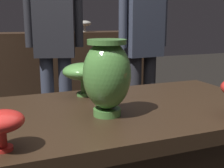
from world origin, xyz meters
TOP-DOWN VIEW (x-y plane):
  - back_display_shelf at (0.00, 2.20)m, footprint 2.60×0.40m
  - vase_centerpiece at (-0.06, -0.07)m, footprint 0.16×0.16m
  - vase_left_accent at (-0.06, 0.22)m, footprint 0.18×0.18m
  - vase_right_accent at (-0.40, -0.23)m, footprint 0.11×0.11m
  - shelf_vase_center at (0.00, 2.12)m, footprint 0.08×0.08m
  - shelf_vase_far_right at (1.04, 2.25)m, footprint 0.10×0.10m
  - shelf_vase_right at (0.52, 2.19)m, footprint 0.15×0.15m
  - visitor_center_back at (0.05, 1.46)m, footprint 0.45×0.26m
  - visitor_near_right at (0.78, 1.30)m, footprint 0.47×0.21m

SIDE VIEW (x-z plane):
  - back_display_shelf at x=0.00m, z-range 0.00..0.99m
  - vase_right_accent at x=-0.40m, z-range 0.82..0.93m
  - vase_left_accent at x=-0.06m, z-range 0.83..0.97m
  - vase_centerpiece at x=-0.06m, z-range 0.81..1.07m
  - visitor_near_right at x=0.78m, z-range 0.15..1.79m
  - visitor_center_back at x=0.05m, z-range 0.15..1.81m
  - shelf_vase_center at x=0.00m, z-range 0.96..1.12m
  - shelf_vase_far_right at x=1.04m, z-range 0.95..1.14m
  - shelf_vase_right at x=0.52m, z-range 1.02..1.14m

